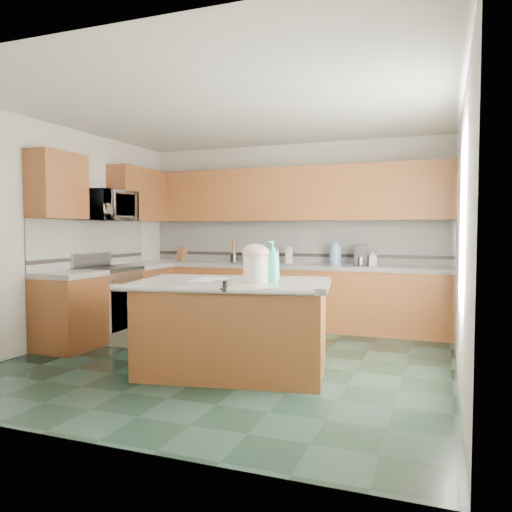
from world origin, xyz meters
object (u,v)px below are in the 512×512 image
at_px(coffee_maker, 361,255).
at_px(soap_bottle_island, 272,261).
at_px(island_base, 234,330).
at_px(island_top, 234,284).
at_px(treat_jar, 256,269).
at_px(knife_block, 182,254).
at_px(toaster_oven, 266,256).

bearing_deg(coffee_maker, soap_bottle_island, -108.76).
relative_size(island_base, island_top, 0.95).
height_order(island_base, treat_jar, treat_jar).
relative_size(island_base, treat_jar, 7.13).
xyz_separation_m(island_top, knife_block, (-1.97, 2.51, 0.14)).
height_order(island_top, soap_bottle_island, soap_bottle_island).
relative_size(island_base, knife_block, 8.11).
bearing_deg(treat_jar, island_top, 147.41).
relative_size(island_top, treat_jar, 7.53).
height_order(knife_block, coffee_maker, coffee_maker).
xyz_separation_m(island_top, treat_jar, (0.27, -0.09, 0.15)).
bearing_deg(island_top, soap_bottle_island, -2.16).
xyz_separation_m(island_base, coffee_maker, (0.85, 2.54, 0.64)).
relative_size(soap_bottle_island, toaster_oven, 1.10).
distance_m(island_top, toaster_oven, 2.57).
relative_size(soap_bottle_island, coffee_maker, 1.34).
xyz_separation_m(soap_bottle_island, coffee_maker, (0.46, 2.48, -0.05)).
bearing_deg(knife_block, coffee_maker, 13.70).
bearing_deg(soap_bottle_island, treat_jar, -108.99).
bearing_deg(island_top, knife_block, 117.92).
relative_size(island_top, coffee_maker, 6.35).
xyz_separation_m(island_top, soap_bottle_island, (0.38, 0.05, 0.23)).
distance_m(island_base, treat_jar, 0.67).
bearing_deg(coffee_maker, treat_jar, -110.67).
bearing_deg(knife_block, island_top, -38.71).
bearing_deg(island_base, island_top, -126.84).
bearing_deg(knife_block, soap_bottle_island, -33.06).
height_order(knife_block, toaster_oven, knife_block).
bearing_deg(toaster_oven, coffee_maker, -23.63).
bearing_deg(island_top, treat_jar, -28.75).
relative_size(treat_jar, toaster_oven, 0.69).
distance_m(knife_block, toaster_oven, 1.42).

